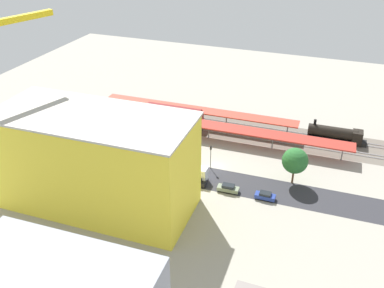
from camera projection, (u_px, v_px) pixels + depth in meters
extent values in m
plane|color=#9E998C|center=(217.00, 166.00, 102.68)|extent=(188.52, 188.52, 0.00)
cube|color=#665E54|center=(238.00, 130.00, 119.15)|extent=(118.03, 15.65, 0.01)
cube|color=#2D2D33|center=(209.00, 178.00, 98.10)|extent=(117.96, 10.91, 0.01)
cube|color=#9E9EA8|center=(241.00, 124.00, 121.99)|extent=(117.81, 2.03, 0.12)
cube|color=#9E9EA8|center=(240.00, 126.00, 120.82)|extent=(117.81, 2.03, 0.12)
cube|color=#9E9EA8|center=(236.00, 133.00, 117.30)|extent=(117.81, 2.03, 0.12)
cube|color=#9E9EA8|center=(235.00, 135.00, 116.12)|extent=(117.81, 2.03, 0.12)
cube|color=#A82D23|center=(240.00, 130.00, 110.79)|extent=(57.30, 5.69, 0.34)
cylinder|color=slate|center=(342.00, 153.00, 104.36)|extent=(0.30, 0.30, 3.70)
cylinder|color=slate|center=(272.00, 142.00, 109.31)|extent=(0.30, 0.30, 3.70)
cylinder|color=slate|center=(209.00, 132.00, 114.26)|extent=(0.30, 0.30, 3.70)
cylinder|color=slate|center=(150.00, 122.00, 119.21)|extent=(0.30, 0.30, 3.70)
cube|color=#C63D2D|center=(198.00, 110.00, 120.67)|extent=(56.74, 5.31, 0.33)
cylinder|color=slate|center=(287.00, 130.00, 114.42)|extent=(0.30, 0.30, 4.11)
cylinder|color=slate|center=(226.00, 121.00, 119.31)|extent=(0.30, 0.30, 4.11)
cylinder|color=slate|center=(170.00, 113.00, 124.21)|extent=(0.30, 0.30, 4.11)
cylinder|color=slate|center=(118.00, 105.00, 129.11)|extent=(0.30, 0.30, 4.11)
cube|color=black|center=(336.00, 139.00, 113.36)|extent=(15.20, 2.88, 1.00)
cylinder|color=black|center=(332.00, 132.00, 112.77)|extent=(12.63, 3.13, 2.93)
cube|color=black|center=(357.00, 138.00, 111.25)|extent=(2.62, 3.17, 3.72)
cylinder|color=black|center=(315.00, 122.00, 113.08)|extent=(0.70, 0.70, 1.40)
cube|color=black|center=(175.00, 123.00, 122.09)|extent=(15.04, 2.54, 0.60)
cube|color=maroon|center=(174.00, 117.00, 121.09)|extent=(16.72, 3.14, 3.48)
cylinder|color=maroon|center=(174.00, 111.00, 120.11)|extent=(16.05, 3.13, 2.87)
cube|color=black|center=(265.00, 198.00, 91.14)|extent=(3.63, 1.77, 0.30)
cube|color=navy|center=(265.00, 196.00, 90.86)|extent=(4.32, 1.84, 0.86)
cube|color=#1E2328|center=(265.00, 194.00, 90.52)|extent=(2.42, 1.62, 0.52)
cube|color=black|center=(228.00, 191.00, 93.54)|extent=(4.03, 1.88, 0.30)
cube|color=gray|center=(228.00, 189.00, 93.26)|extent=(4.79, 1.97, 0.85)
cube|color=#1E2328|center=(228.00, 186.00, 92.89)|extent=(2.70, 1.68, 0.64)
cube|color=black|center=(196.00, 184.00, 95.71)|extent=(3.99, 1.95, 0.30)
cube|color=black|center=(196.00, 182.00, 95.43)|extent=(4.74, 2.06, 0.85)
cube|color=#1E2328|center=(196.00, 179.00, 95.05)|extent=(2.68, 1.74, 0.69)
cube|color=black|center=(161.00, 177.00, 98.28)|extent=(3.90, 1.90, 0.30)
cube|color=gray|center=(161.00, 175.00, 97.99)|extent=(4.64, 2.00, 0.87)
cube|color=#1E2328|center=(161.00, 172.00, 97.62)|extent=(2.62, 1.71, 0.67)
cube|color=black|center=(128.00, 170.00, 100.93)|extent=(3.54, 2.03, 0.30)
cube|color=#474C51|center=(128.00, 168.00, 100.64)|extent=(4.20, 2.15, 0.89)
cube|color=#1E2328|center=(128.00, 165.00, 100.27)|extent=(2.39, 1.81, 0.63)
cube|color=black|center=(101.00, 164.00, 103.04)|extent=(3.82, 1.99, 0.30)
cube|color=gray|center=(100.00, 163.00, 102.78)|extent=(4.54, 2.11, 0.78)
cube|color=#1E2328|center=(100.00, 160.00, 102.46)|extent=(2.58, 1.76, 0.52)
cube|color=yellow|center=(96.00, 163.00, 84.96)|extent=(38.81, 17.44, 20.14)
cube|color=#B7B2A8|center=(90.00, 116.00, 79.91)|extent=(39.42, 18.05, 0.40)
cube|color=yellow|center=(0.00, 22.00, 81.40)|extent=(8.56, 22.45, 1.20)
cube|color=black|center=(146.00, 169.00, 100.95)|extent=(8.98, 2.50, 0.50)
cube|color=white|center=(150.00, 164.00, 99.86)|extent=(6.98, 2.71, 2.81)
cube|color=maroon|center=(133.00, 161.00, 101.17)|extent=(2.06, 2.59, 2.58)
cube|color=black|center=(116.00, 163.00, 103.63)|extent=(9.04, 2.49, 0.50)
cube|color=white|center=(120.00, 157.00, 102.40)|extent=(6.70, 2.68, 2.94)
cube|color=maroon|center=(104.00, 155.00, 104.00)|extent=(2.42, 2.56, 2.36)
cube|color=black|center=(187.00, 177.00, 98.01)|extent=(9.84, 2.38, 0.50)
cube|color=silver|center=(191.00, 172.00, 96.81)|extent=(7.85, 2.58, 3.10)
cube|color=#334C8C|center=(171.00, 169.00, 98.50)|extent=(2.05, 2.48, 2.52)
cylinder|color=brown|center=(293.00, 176.00, 95.65)|extent=(0.46, 0.46, 3.82)
sphere|color=#28662D|center=(295.00, 161.00, 93.72)|extent=(5.78, 5.78, 5.78)
cylinder|color=brown|center=(124.00, 143.00, 108.92)|extent=(0.44, 0.44, 3.58)
sphere|color=#38843D|center=(123.00, 129.00, 106.98)|extent=(6.15, 6.15, 6.15)
cylinder|color=brown|center=(149.00, 150.00, 105.88)|extent=(0.58, 0.58, 3.59)
sphere|color=#38843D|center=(148.00, 138.00, 104.17)|extent=(4.80, 4.80, 4.80)
cylinder|color=brown|center=(109.00, 140.00, 110.35)|extent=(0.55, 0.55, 3.69)
sphere|color=#28662D|center=(108.00, 128.00, 108.73)|extent=(4.16, 4.16, 4.16)
cylinder|color=#333333|center=(211.00, 159.00, 100.68)|extent=(0.16, 0.16, 5.14)
cube|color=black|center=(211.00, 148.00, 99.19)|extent=(0.36, 0.36, 0.90)
sphere|color=red|center=(210.00, 147.00, 99.11)|extent=(0.20, 0.20, 0.20)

